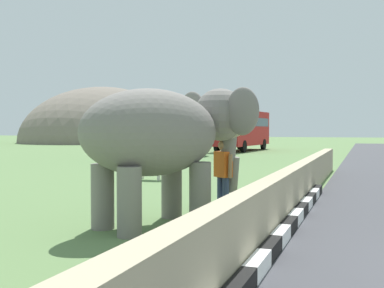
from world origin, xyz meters
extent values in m
cube|color=black|center=(-1.70, 3.71, 0.12)|extent=(0.90, 0.20, 0.24)
cube|color=white|center=(-0.80, 3.71, 0.12)|extent=(0.90, 0.20, 0.24)
cube|color=black|center=(0.10, 3.71, 0.12)|extent=(0.90, 0.20, 0.24)
cube|color=white|center=(1.00, 3.71, 0.12)|extent=(0.90, 0.20, 0.24)
cube|color=black|center=(1.90, 3.71, 0.12)|extent=(0.90, 0.20, 0.24)
cube|color=white|center=(2.80, 3.71, 0.12)|extent=(0.90, 0.20, 0.24)
cube|color=black|center=(3.70, 3.71, 0.12)|extent=(0.90, 0.20, 0.24)
cube|color=white|center=(4.60, 3.71, 0.12)|extent=(0.90, 0.20, 0.24)
cube|color=black|center=(5.50, 3.71, 0.12)|extent=(0.90, 0.20, 0.24)
cube|color=white|center=(6.40, 3.71, 0.12)|extent=(0.90, 0.20, 0.24)
cube|color=black|center=(7.30, 3.71, 0.12)|extent=(0.90, 0.20, 0.24)
cube|color=tan|center=(2.00, 4.01, 0.50)|extent=(28.00, 0.36, 1.00)
cylinder|color=slate|center=(2.51, 6.30, 0.62)|extent=(0.44, 0.44, 1.24)
cylinder|color=slate|center=(2.09, 5.51, 0.62)|extent=(0.44, 0.44, 1.24)
cylinder|color=slate|center=(1.01, 7.10, 0.62)|extent=(0.44, 0.44, 1.24)
cylinder|color=slate|center=(0.59, 6.30, 0.62)|extent=(0.44, 0.44, 1.24)
ellipsoid|color=slate|center=(1.55, 6.30, 1.84)|extent=(3.49, 2.87, 1.70)
sphere|color=slate|center=(3.20, 5.43, 2.22)|extent=(1.16, 1.16, 1.16)
ellipsoid|color=#D84C8C|center=(3.46, 5.29, 2.37)|extent=(0.62, 0.73, 0.44)
ellipsoid|color=slate|center=(3.44, 6.19, 2.27)|extent=(0.63, 0.91, 1.00)
ellipsoid|color=slate|center=(2.71, 4.81, 2.27)|extent=(0.63, 0.91, 1.00)
cylinder|color=slate|center=(3.46, 5.29, 1.67)|extent=(0.50, 0.54, 0.98)
cylinder|color=slate|center=(3.56, 5.24, 0.87)|extent=(0.39, 0.42, 0.82)
cone|color=beige|center=(3.54, 5.57, 1.77)|extent=(0.39, 0.56, 0.22)
cone|color=beige|center=(3.28, 5.07, 1.77)|extent=(0.39, 0.56, 0.22)
cylinder|color=navy|center=(3.48, 5.50, 0.41)|extent=(0.15, 0.15, 0.82)
cylinder|color=navy|center=(3.36, 5.34, 0.41)|extent=(0.15, 0.15, 0.82)
cube|color=#D85919|center=(3.42, 5.42, 1.11)|extent=(0.43, 0.46, 0.58)
cylinder|color=#9E7251|center=(3.57, 5.63, 1.08)|extent=(0.13, 0.13, 0.52)
cylinder|color=#9E7251|center=(3.26, 5.21, 1.08)|extent=(0.14, 0.15, 0.52)
sphere|color=#9E7251|center=(3.42, 5.42, 1.54)|extent=(0.23, 0.23, 0.23)
cube|color=teal|center=(21.51, 14.38, 2.00)|extent=(8.12, 3.04, 3.00)
cube|color=#3F5160|center=(21.51, 14.38, 2.54)|extent=(7.49, 3.03, 0.76)
cylinder|color=black|center=(24.13, 15.35, 0.50)|extent=(1.02, 0.37, 1.00)
cylinder|color=black|center=(23.98, 13.05, 0.50)|extent=(1.02, 0.37, 1.00)
cylinder|color=black|center=(19.04, 15.70, 0.50)|extent=(1.02, 0.37, 1.00)
cylinder|color=black|center=(18.89, 13.40, 0.50)|extent=(1.02, 0.37, 1.00)
cube|color=#B21E1E|center=(33.81, 12.72, 2.00)|extent=(9.43, 3.15, 3.00)
cube|color=#3F5160|center=(33.81, 12.72, 2.54)|extent=(8.70, 3.14, 0.76)
cylinder|color=black|center=(36.86, 13.65, 0.50)|extent=(1.02, 0.37, 1.00)
cylinder|color=black|center=(36.69, 11.36, 0.50)|extent=(1.02, 0.37, 1.00)
cylinder|color=black|center=(30.93, 14.07, 0.50)|extent=(1.02, 0.37, 1.00)
cylinder|color=black|center=(30.77, 11.78, 0.50)|extent=(1.02, 0.37, 1.00)
cylinder|color=beige|center=(9.48, 9.57, 0.33)|extent=(0.12, 0.12, 0.65)
cylinder|color=beige|center=(9.12, 9.59, 0.33)|extent=(0.12, 0.12, 0.65)
cylinder|color=beige|center=(9.54, 10.47, 0.33)|extent=(0.12, 0.12, 0.65)
cylinder|color=beige|center=(9.18, 10.49, 0.33)|extent=(0.12, 0.12, 0.65)
ellipsoid|color=beige|center=(9.33, 10.03, 0.90)|extent=(0.70, 1.54, 0.66)
ellipsoid|color=beige|center=(9.26, 9.10, 1.00)|extent=(0.29, 0.42, 0.32)
ellipsoid|color=slate|center=(55.00, 38.94, 0.00)|extent=(28.43, 22.75, 16.38)
camera|label=1|loc=(-6.77, 2.41, 1.90)|focal=44.08mm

